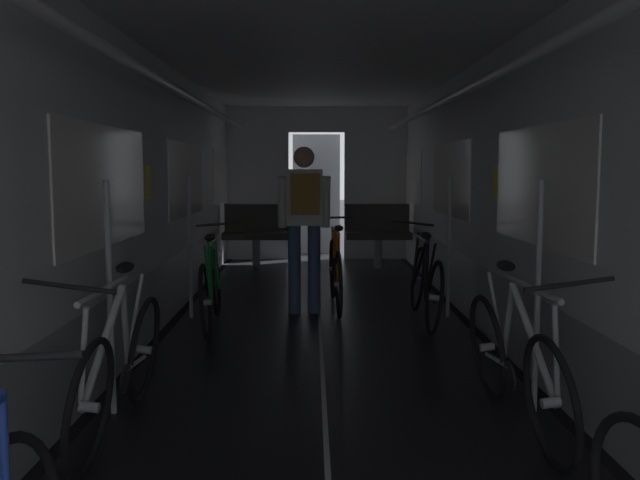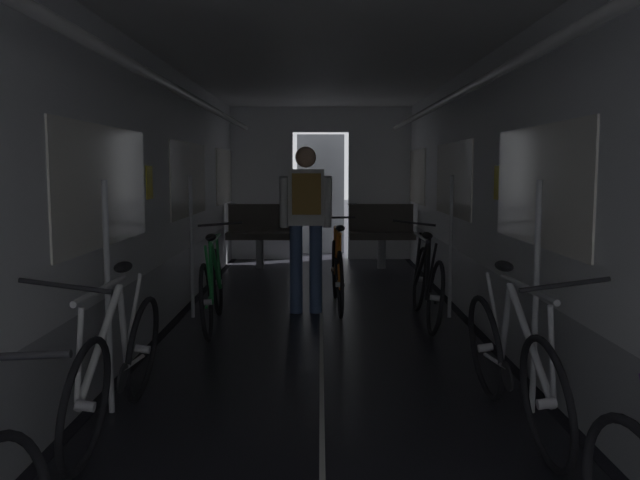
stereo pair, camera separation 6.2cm
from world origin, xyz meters
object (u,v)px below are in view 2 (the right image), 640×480
bicycle_silver (511,363)px  bench_seat_far_right (380,230)px  bicycle_black (425,283)px  bicycle_orange_in_aisle (336,272)px  person_cyclist_aisle (305,214)px  bench_seat_far_left (259,230)px  bicycle_green (211,286)px  bicycle_white (116,365)px

bicycle_silver → bench_seat_far_right: bearing=91.6°
bicycle_black → bicycle_orange_in_aisle: size_ratio=1.00×
person_cyclist_aisle → bench_seat_far_right: bearing=71.7°
bench_seat_far_left → bicycle_silver: (1.97, -6.23, -0.19)m
bicycle_green → bicycle_silver: bicycle_silver is taller
bicycle_black → bicycle_green: bearing=-174.3°
bench_seat_far_left → bicycle_white: bearing=-92.2°
bench_seat_far_left → bicycle_silver: bearing=-72.4°
bicycle_silver → bicycle_orange_in_aisle: bearing=105.1°
bench_seat_far_left → bicycle_green: (-0.10, -3.79, -0.18)m
person_cyclist_aisle → bicycle_black: bearing=-19.4°
bicycle_black → bicycle_silver: same height
bench_seat_far_right → bicycle_black: bearing=-88.3°
bench_seat_far_left → bicycle_silver: 6.54m
bench_seat_far_right → bicycle_white: (-2.04, -6.26, -0.19)m
person_cyclist_aisle → bicycle_white: bearing=-107.7°
bicycle_orange_in_aisle → bicycle_green: bearing=-143.4°
bench_seat_far_left → bench_seat_far_right: bearing=0.0°
bicycle_black → bicycle_white: (-2.15, -2.68, -0.00)m
bicycle_black → person_cyclist_aisle: bearing=160.6°
bench_seat_far_left → bicycle_orange_in_aisle: 3.11m
bicycle_white → person_cyclist_aisle: 3.30m
bicycle_white → bicycle_silver: bearing=0.8°
bicycle_silver → bicycle_white: bearing=-179.2°
bicycle_orange_in_aisle → bicycle_white: bearing=-111.4°
bicycle_green → bicycle_orange_in_aisle: (1.18, 0.88, 0.00)m
bicycle_white → person_cyclist_aisle: person_cyclist_aisle is taller
bicycle_black → person_cyclist_aisle: person_cyclist_aisle is taller
bicycle_silver → person_cyclist_aisle: bearing=111.8°
bench_seat_far_left → bicycle_white: (-0.24, -6.26, -0.19)m
bicycle_green → bicycle_black: bearing=5.7°
bench_seat_far_right → bicycle_silver: size_ratio=0.58×
bicycle_green → bicycle_orange_in_aisle: size_ratio=1.00×
bench_seat_far_right → bicycle_green: size_ratio=0.58×
bicycle_green → bicycle_orange_in_aisle: bicycle_green is taller
bench_seat_far_left → person_cyclist_aisle: bearing=-76.7°
bench_seat_far_right → bicycle_silver: 6.24m
bicycle_black → bench_seat_far_left: bearing=118.0°
bicycle_black → bicycle_orange_in_aisle: bicycle_black is taller
bicycle_black → person_cyclist_aisle: size_ratio=1.00×
bench_seat_far_right → bicycle_black: (0.11, -3.59, -0.19)m
bicycle_white → bench_seat_far_left: bearing=87.8°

